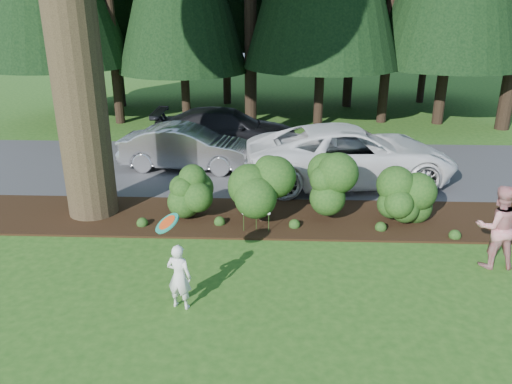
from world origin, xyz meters
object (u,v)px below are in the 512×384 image
(car_white_suv, at_px, (351,154))
(adult, at_px, (497,227))
(child, at_px, (179,277))
(frisbee, at_px, (167,223))
(car_dark_suv, at_px, (227,130))
(car_silver_wagon, at_px, (187,147))

(car_white_suv, relative_size, adult, 3.48)
(child, distance_m, frisbee, 1.01)
(car_dark_suv, height_order, frisbee, frisbee)
(child, bearing_deg, frisbee, -24.83)
(car_white_suv, xyz_separation_m, child, (-3.96, -6.85, -0.27))
(car_white_suv, relative_size, car_dark_suv, 1.18)
(car_white_suv, distance_m, child, 7.92)
(child, distance_m, adult, 6.51)
(frisbee, bearing_deg, adult, 14.15)
(car_silver_wagon, xyz_separation_m, car_dark_suv, (1.12, 2.21, 0.06))
(child, bearing_deg, car_dark_suv, -74.45)
(car_silver_wagon, distance_m, child, 8.08)
(car_white_suv, bearing_deg, frisbee, 140.47)
(car_white_suv, height_order, adult, adult)
(car_white_suv, bearing_deg, car_dark_suv, 42.90)
(car_white_suv, bearing_deg, child, 142.22)
(frisbee, bearing_deg, car_white_suv, 58.24)
(car_silver_wagon, relative_size, child, 3.45)
(car_silver_wagon, distance_m, adult, 9.72)
(car_silver_wagon, height_order, adult, adult)
(car_silver_wagon, bearing_deg, car_white_suv, -96.72)
(car_silver_wagon, distance_m, car_dark_suv, 2.47)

